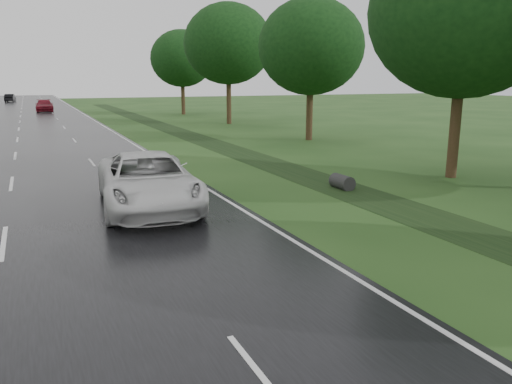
{
  "coord_description": "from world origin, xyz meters",
  "views": [
    {
      "loc": [
        0.89,
        -5.56,
        4.08
      ],
      "look_at": [
        5.92,
        5.59,
        1.3
      ],
      "focal_mm": 35.0,
      "sensor_mm": 36.0,
      "label": 1
    }
  ],
  "objects": [
    {
      "name": "tree_east_f",
      "position": [
        17.5,
        52.0,
        6.37
      ],
      "size": [
        7.2,
        7.2,
        9.62
      ],
      "color": "#3E2F19",
      "rests_on": "ground"
    },
    {
      "name": "tree_east_b",
      "position": [
        17.0,
        10.0,
        6.68
      ],
      "size": [
        7.6,
        7.6,
        10.11
      ],
      "color": "#3E2F19",
      "rests_on": "ground"
    },
    {
      "name": "edge_stripe_east",
      "position": [
        6.75,
        45.0,
        0.04
      ],
      "size": [
        0.12,
        180.0,
        0.01
      ],
      "primitive_type": "cube",
      "color": "silver",
      "rests_on": "road"
    },
    {
      "name": "drainage_ditch",
      "position": [
        11.5,
        18.71,
        0.04
      ],
      "size": [
        2.2,
        120.0,
        0.56
      ],
      "color": "black",
      "rests_on": "ground"
    },
    {
      "name": "tree_east_c",
      "position": [
        18.2,
        24.0,
        6.14
      ],
      "size": [
        7.0,
        7.0,
        9.29
      ],
      "color": "#3E2F19",
      "rests_on": "ground"
    },
    {
      "name": "far_car_dark",
      "position": [
        -1.99,
        96.19,
        0.73
      ],
      "size": [
        1.88,
        4.33,
        1.39
      ],
      "primitive_type": "imported",
      "rotation": [
        0.0,
        0.0,
        3.04
      ],
      "color": "black",
      "rests_on": "road"
    },
    {
      "name": "center_line",
      "position": [
        0.0,
        45.0,
        0.04
      ],
      "size": [
        0.12,
        180.0,
        0.01
      ],
      "primitive_type": "cube",
      "color": "silver",
      "rests_on": "road"
    },
    {
      "name": "white_pickup",
      "position": [
        4.14,
        10.01,
        0.91
      ],
      "size": [
        3.43,
        6.48,
        1.74
      ],
      "primitive_type": "imported",
      "rotation": [
        0.0,
        0.0,
        -0.09
      ],
      "color": "silver",
      "rests_on": "road"
    },
    {
      "name": "tree_east_d",
      "position": [
        17.8,
        38.0,
        7.15
      ],
      "size": [
        8.0,
        8.0,
        10.76
      ],
      "color": "#3E2F19",
      "rests_on": "ground"
    },
    {
      "name": "road",
      "position": [
        0.0,
        45.0,
        0.02
      ],
      "size": [
        14.0,
        180.0,
        0.04
      ],
      "primitive_type": "cube",
      "color": "black",
      "rests_on": "ground"
    },
    {
      "name": "far_car_red",
      "position": [
        2.75,
        63.75,
        0.78
      ],
      "size": [
        2.18,
        5.13,
        1.47
      ],
      "primitive_type": "imported",
      "rotation": [
        0.0,
        0.0,
        -0.02
      ],
      "color": "maroon",
      "rests_on": "road"
    }
  ]
}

